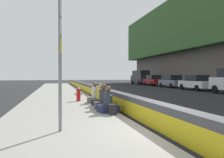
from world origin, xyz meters
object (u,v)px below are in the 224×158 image
at_px(parked_car_farther, 141,77).
at_px(seated_person_foreground, 108,104).
at_px(backpack, 112,110).
at_px(seated_person_middle, 104,101).
at_px(route_sign_post, 60,54).
at_px(seated_person_far, 95,96).
at_px(fire_hydrant, 78,93).
at_px(parked_car_far, 153,80).
at_px(seated_person_rear, 101,98).
at_px(parked_car_fourth, 196,83).
at_px(parked_car_midline, 172,81).

bearing_deg(parked_car_farther, seated_person_foreground, 157.33).
bearing_deg(backpack, seated_person_middle, 0.05).
bearing_deg(seated_person_middle, backpack, -179.95).
height_order(route_sign_post, seated_person_far, route_sign_post).
xyz_separation_m(fire_hydrant, parked_car_farther, (26.74, -13.85, 0.77)).
distance_m(fire_hydrant, backpack, 5.21).
xyz_separation_m(seated_person_far, parked_car_far, (22.22, -13.11, 0.37)).
bearing_deg(seated_person_rear, seated_person_foreground, 177.00).
xyz_separation_m(seated_person_rear, parked_car_far, (23.43, -13.03, 0.38)).
distance_m(route_sign_post, seated_person_foreground, 3.94).
bearing_deg(seated_person_far, seated_person_middle, 179.80).
relative_size(seated_person_foreground, parked_car_fourth, 0.24).
bearing_deg(seated_person_foreground, parked_car_fourth, -43.59).
height_order(route_sign_post, seated_person_foreground, route_sign_post).
bearing_deg(fire_hydrant, backpack, -170.99).
bearing_deg(fire_hydrant, parked_car_fourth, -56.44).
bearing_deg(seated_person_middle, fire_hydrant, 13.35).
bearing_deg(parked_car_fourth, route_sign_post, 137.91).
relative_size(seated_person_far, parked_car_fourth, 0.25).
relative_size(seated_person_middle, backpack, 2.84).
bearing_deg(seated_person_far, parked_car_midline, -39.29).
bearing_deg(backpack, seated_person_rear, -1.79).
distance_m(route_sign_post, parked_car_midline, 27.13).
relative_size(seated_person_middle, parked_car_far, 0.25).
distance_m(parked_car_far, parked_car_farther, 5.58).
height_order(seated_person_foreground, seated_person_middle, seated_person_middle).
bearing_deg(route_sign_post, seated_person_rear, -21.95).
height_order(parked_car_midline, parked_car_farther, parked_car_farther).
bearing_deg(route_sign_post, seated_person_foreground, -34.05).
bearing_deg(fire_hydrant, parked_car_midline, -42.89).
height_order(seated_person_rear, seated_person_far, seated_person_far).
relative_size(fire_hydrant, seated_person_middle, 0.78).
relative_size(seated_person_rear, seated_person_far, 0.98).
distance_m(seated_person_foreground, parked_car_fourth, 18.90).
bearing_deg(seated_person_middle, route_sign_post, 153.49).
distance_m(seated_person_foreground, seated_person_rear, 2.28).
bearing_deg(parked_car_far, seated_person_far, 149.45).
bearing_deg(seated_person_rear, seated_person_middle, 175.55).
xyz_separation_m(fire_hydrant, parked_car_fourth, (9.17, -13.82, 0.27)).
bearing_deg(parked_car_midline, seated_person_far, 140.71).
height_order(seated_person_middle, parked_car_midline, parked_car_midline).
bearing_deg(parked_car_fourth, parked_car_midline, -1.39).
bearing_deg(parked_car_fourth, seated_person_foreground, 136.41).
height_order(seated_person_far, parked_car_fourth, parked_car_fourth).
relative_size(fire_hydrant, seated_person_foreground, 0.81).
height_order(route_sign_post, backpack, route_sign_post).
height_order(route_sign_post, parked_car_farther, route_sign_post).
bearing_deg(seated_person_middle, parked_car_farther, -23.36).
bearing_deg(parked_car_fourth, seated_person_far, 128.12).
distance_m(seated_person_rear, seated_person_far, 1.22).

